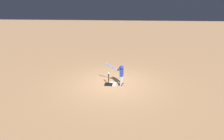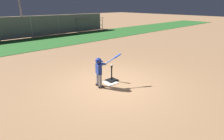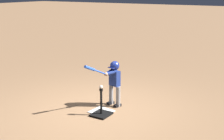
# 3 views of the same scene
# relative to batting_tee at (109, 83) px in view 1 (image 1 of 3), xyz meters

# --- Properties ---
(ground_plane) EXTENTS (90.00, 90.00, 0.00)m
(ground_plane) POSITION_rel_batting_tee_xyz_m (-0.18, -0.26, -0.08)
(ground_plane) COLOR #99704C
(home_plate) EXTENTS (0.47, 0.47, 0.02)m
(home_plate) POSITION_rel_batting_tee_xyz_m (-0.15, -0.10, -0.07)
(home_plate) COLOR white
(home_plate) RESTS_ON ground_plane
(batting_tee) EXTENTS (0.41, 0.37, 0.60)m
(batting_tee) POSITION_rel_batting_tee_xyz_m (0.00, 0.00, 0.00)
(batting_tee) COLOR black
(batting_tee) RESTS_ON ground_plane
(batter_child) EXTENTS (0.97, 0.41, 1.11)m
(batter_child) POSITION_rel_batting_tee_xyz_m (-0.62, -0.08, 0.59)
(batter_child) COLOR gray
(batter_child) RESTS_ON ground_plane
(baseball) EXTENTS (0.07, 0.07, 0.07)m
(baseball) POSITION_rel_batting_tee_xyz_m (0.00, 0.00, 0.55)
(baseball) COLOR white
(baseball) RESTS_ON batting_tee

